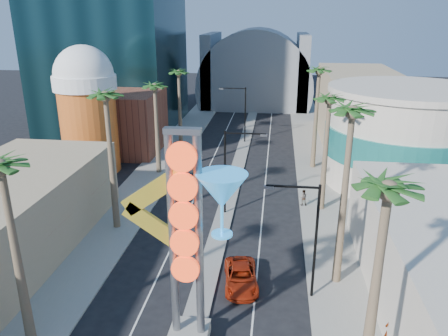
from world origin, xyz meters
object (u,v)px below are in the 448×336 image
red_pickup (241,277)px  pedestrian_b (303,197)px  neon_sign (201,228)px  pedestrian_a (390,330)px

red_pickup → pedestrian_b: size_ratio=3.00×
neon_sign → red_pickup: neon_sign is taller
neon_sign → red_pickup: size_ratio=2.63×
red_pickup → pedestrian_b: pedestrian_b is taller
neon_sign → red_pickup: (1.65, 5.83, -6.64)m
red_pickup → pedestrian_b: bearing=62.9°
red_pickup → pedestrian_b: (4.84, 13.70, 0.28)m
red_pickup → pedestrian_a: 9.99m
pedestrian_a → pedestrian_b: 18.95m
red_pickup → neon_sign: bearing=-113.5°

